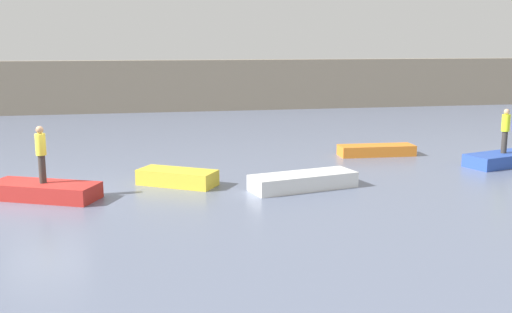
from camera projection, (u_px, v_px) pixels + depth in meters
The scene contains 9 objects.
ground_plane at pixel (43, 197), 19.04m from camera, with size 120.00×120.00×0.00m, color slate.
embankment_wall at pixel (91, 87), 41.30m from camera, with size 80.00×1.20×3.62m, color gray.
rowboat_red at pixel (44, 191), 18.83m from camera, with size 3.47×1.28×0.52m, color red.
rowboat_yellow at pixel (177, 177), 20.64m from camera, with size 2.70×1.10×0.54m, color gold.
rowboat_white at pixel (303, 181), 20.12m from camera, with size 3.64×1.20×0.53m, color white.
rowboat_orange at pixel (376, 150), 26.03m from camera, with size 3.30×1.02×0.46m, color orange.
rowboat_blue at pixel (503, 159), 23.93m from camera, with size 3.25×1.26×0.51m, color #2B4CAD.
person_yellow_shirt at pixel (41, 151), 18.59m from camera, with size 0.32×0.32×1.81m.
person_hiviz_shirt at pixel (505, 129), 23.70m from camera, with size 0.32×0.32×1.78m.
Camera 1 is at (3.04, -19.43, 4.89)m, focal length 41.83 mm.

